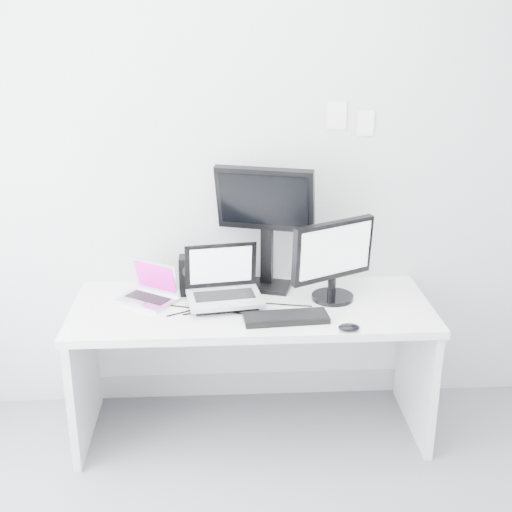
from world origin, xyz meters
The scene contains 11 objects.
back_wall centered at (0.00, 1.60, 1.35)m, with size 3.60×3.60×0.00m, color #BCBEC1.
desk centered at (0.00, 1.25, 0.36)m, with size 1.80×0.70×0.73m, color white.
macbook centered at (-0.53, 1.32, 0.83)m, with size 0.28×0.21×0.21m, color #B9B9BE.
speaker centered at (-0.32, 1.42, 0.83)m, with size 0.10×0.10×0.20m, color black.
dell_laptop centered at (-0.14, 1.25, 0.88)m, with size 0.37×0.28×0.30m, color #AEB1B5.
rear_monitor centered at (0.08, 1.47, 1.07)m, with size 0.50×0.18×0.68m, color black.
samsung_monitor centered at (0.42, 1.31, 0.94)m, with size 0.47×0.21×0.43m, color black.
keyboard centered at (0.16, 1.07, 0.74)m, with size 0.40×0.14×0.03m, color black.
mouse centered at (0.43, 0.94, 0.75)m, with size 0.10×0.06×0.03m, color black.
wall_note_0 centered at (0.45, 1.59, 1.62)m, with size 0.10×0.00×0.14m, color white.
wall_note_1 centered at (0.60, 1.59, 1.58)m, with size 0.09×0.00×0.13m, color white.
Camera 1 is at (-0.14, -1.82, 2.12)m, focal length 47.07 mm.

